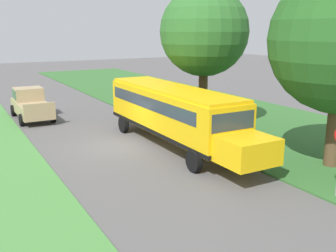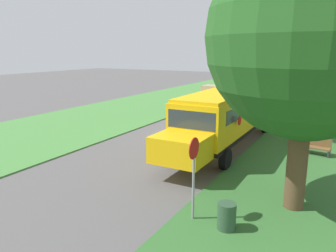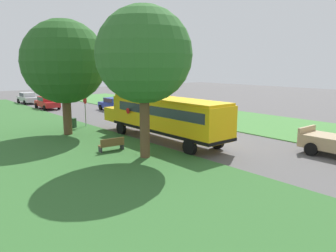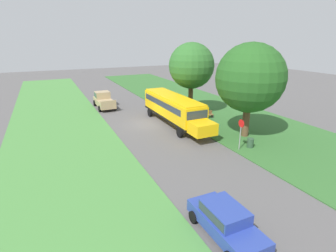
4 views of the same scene
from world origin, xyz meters
TOP-DOWN VIEW (x-y plane):
  - ground_plane at (0.00, 0.00)m, footprint 120.00×120.00m
  - grass_far_side at (9.00, 0.00)m, footprint 10.00×80.00m
  - school_bus at (-2.69, 1.35)m, footprint 2.84×12.42m
  - pickup_truck at (2.70, -9.45)m, footprint 2.28×5.40m
  - oak_tree_beside_bus at (-6.52, -1.53)m, footprint 5.46×5.46m
  - oak_tree_roadside_mid at (-7.22, 7.95)m, footprint 6.35×6.35m
  - stop_sign at (-4.60, 10.16)m, footprint 0.08×0.68m
  - park_bench at (-7.23, 1.07)m, footprint 1.64×0.67m
  - trash_bin at (-5.74, 10.23)m, footprint 0.56×0.56m

SIDE VIEW (x-z plane):
  - ground_plane at x=0.00m, z-range 0.00..0.00m
  - grass_far_side at x=9.00m, z-range 0.00..0.07m
  - trash_bin at x=-5.74m, z-range 0.00..0.90m
  - park_bench at x=-7.23m, z-range 0.01..0.93m
  - pickup_truck at x=2.70m, z-range 0.02..2.12m
  - stop_sign at x=-4.60m, z-range 0.37..3.11m
  - school_bus at x=-2.69m, z-range 0.34..3.50m
  - oak_tree_roadside_mid at x=-7.22m, z-range 1.31..10.18m
  - oak_tree_beside_bus at x=-6.52m, z-range 1.63..10.37m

